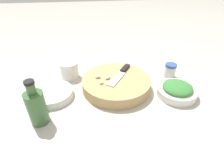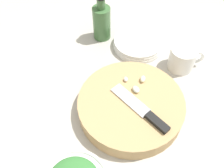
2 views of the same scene
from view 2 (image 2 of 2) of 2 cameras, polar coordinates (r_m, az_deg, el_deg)
ground_plane at (r=0.74m, az=0.23°, el=-5.28°), size 5.00×5.00×0.00m
cutting_board at (r=0.72m, az=4.33°, el=-4.89°), size 0.30×0.30×0.05m
chef_knife at (r=0.68m, az=7.07°, el=-6.04°), size 0.13×0.18×0.01m
garlic_cloves at (r=0.73m, az=5.72°, el=0.10°), size 0.07×0.07×0.02m
coffee_mug at (r=0.85m, az=15.87°, el=5.68°), size 0.09×0.11×0.08m
plate_stack at (r=0.91m, az=6.00°, el=9.25°), size 0.18×0.18×0.03m
oil_bottle at (r=0.91m, az=-2.38°, el=14.06°), size 0.06×0.06×0.17m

